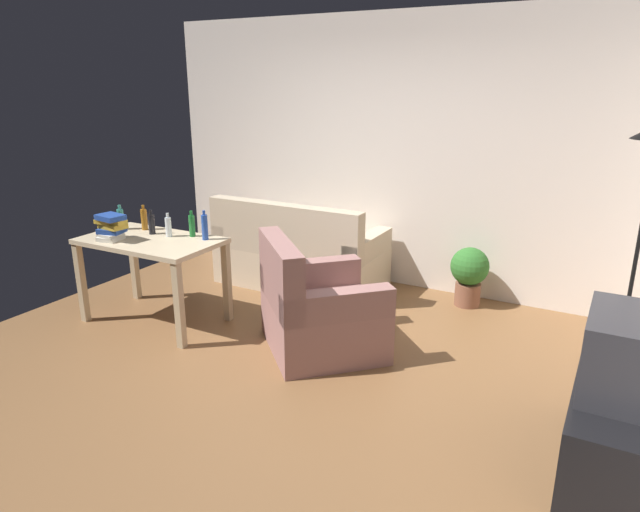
{
  "coord_description": "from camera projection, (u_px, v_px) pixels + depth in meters",
  "views": [
    {
      "loc": [
        2.13,
        -3.17,
        2.07
      ],
      "look_at": [
        0.1,
        0.5,
        0.75
      ],
      "focal_mm": 31.55,
      "sensor_mm": 36.0,
      "label": 1
    }
  ],
  "objects": [
    {
      "name": "tv",
      "position": [
        627.0,
        355.0,
        2.93
      ],
      "size": [
        0.41,
        0.6,
        0.44
      ],
      "rotation": [
        0.0,
        0.0,
        1.57
      ],
      "color": "#2D2D33",
      "rests_on": "tv_stand"
    },
    {
      "name": "bottle_blue",
      "position": [
        205.0,
        227.0,
        4.78
      ],
      "size": [
        0.05,
        0.05,
        0.26
      ],
      "color": "#2347A3",
      "rests_on": "desk"
    },
    {
      "name": "bottle_dark",
      "position": [
        152.0,
        224.0,
        4.96
      ],
      "size": [
        0.06,
        0.06,
        0.22
      ],
      "color": "black",
      "rests_on": "desk"
    },
    {
      "name": "couch",
      "position": [
        298.0,
        257.0,
        5.83
      ],
      "size": [
        1.69,
        0.84,
        0.92
      ],
      "rotation": [
        0.0,
        0.0,
        3.14
      ],
      "color": "beige",
      "rests_on": "ground_plane"
    },
    {
      "name": "potted_plant",
      "position": [
        469.0,
        272.0,
        5.3
      ],
      "size": [
        0.36,
        0.36,
        0.57
      ],
      "color": "brown",
      "rests_on": "ground_plane"
    },
    {
      "name": "desk",
      "position": [
        151.0,
        251.0,
        4.87
      ],
      "size": [
        1.21,
        0.72,
        0.76
      ],
      "rotation": [
        0.0,
        0.0,
        0.01
      ],
      "color": "#C6B28E",
      "rests_on": "ground_plane"
    },
    {
      "name": "wall_rear",
      "position": [
        393.0,
        154.0,
        5.68
      ],
      "size": [
        5.2,
        0.1,
        2.7
      ],
      "primitive_type": "cube",
      "color": "silver",
      "rests_on": "ground_plane"
    },
    {
      "name": "tv_stand",
      "position": [
        612.0,
        430.0,
        3.07
      ],
      "size": [
        0.44,
        1.1,
        0.48
      ],
      "rotation": [
        0.0,
        0.0,
        1.57
      ],
      "color": "black",
      "rests_on": "ground_plane"
    },
    {
      "name": "book_stack",
      "position": [
        111.0,
        227.0,
        4.76
      ],
      "size": [
        0.27,
        0.22,
        0.23
      ],
      "color": "beige",
      "rests_on": "desk"
    },
    {
      "name": "armchair",
      "position": [
        316.0,
        311.0,
        4.44
      ],
      "size": [
        1.23,
        1.23,
        0.92
      ],
      "rotation": [
        0.0,
        0.0,
        2.36
      ],
      "color": "#996B66",
      "rests_on": "ground_plane"
    },
    {
      "name": "ground_plane",
      "position": [
        277.0,
        367.0,
        4.25
      ],
      "size": [
        5.2,
        4.4,
        0.02
      ],
      "primitive_type": "cube",
      "color": "brown"
    },
    {
      "name": "bottle_tall",
      "position": [
        121.0,
        219.0,
        5.11
      ],
      "size": [
        0.06,
        0.06,
        0.23
      ],
      "color": "teal",
      "rests_on": "desk"
    },
    {
      "name": "bottle_amber",
      "position": [
        144.0,
        219.0,
        5.1
      ],
      "size": [
        0.06,
        0.06,
        0.23
      ],
      "color": "#9E6019",
      "rests_on": "desk"
    },
    {
      "name": "bottle_clear",
      "position": [
        168.0,
        227.0,
        4.88
      ],
      "size": [
        0.05,
        0.05,
        0.21
      ],
      "color": "silver",
      "rests_on": "desk"
    },
    {
      "name": "bottle_green",
      "position": [
        192.0,
        225.0,
        4.88
      ],
      "size": [
        0.05,
        0.05,
        0.23
      ],
      "color": "#1E722D",
      "rests_on": "desk"
    }
  ]
}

